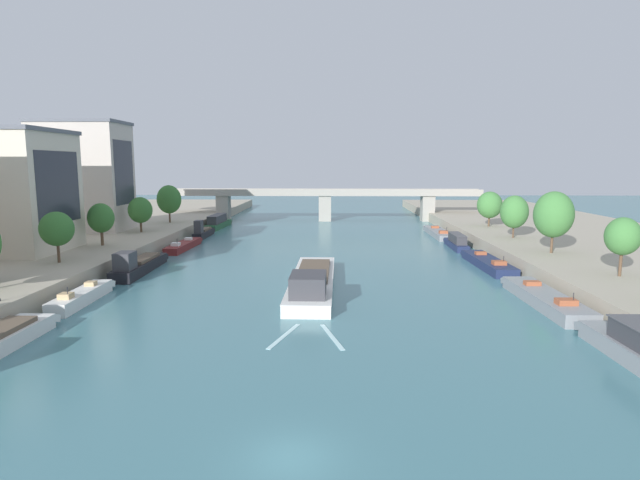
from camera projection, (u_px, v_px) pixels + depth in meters
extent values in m
plane|color=#42757F|center=(291.00, 458.00, 22.63)|extent=(400.00, 400.00, 0.00)
cube|color=#A89E89|center=(47.00, 243.00, 77.92)|extent=(36.00, 170.00, 2.04)
cube|color=#A89E89|center=(602.00, 245.00, 75.86)|extent=(36.00, 170.00, 2.04)
cube|color=silver|center=(313.00, 282.00, 54.10)|extent=(4.52, 22.74, 1.12)
cube|color=silver|center=(317.00, 261.00, 65.64)|extent=(4.04, 1.29, 0.93)
cube|color=silver|center=(313.00, 277.00, 54.01)|extent=(4.61, 22.74, 0.06)
cube|color=#38383D|center=(308.00, 285.00, 46.24)|extent=(3.23, 4.58, 1.91)
cube|color=black|center=(310.00, 276.00, 48.45)|extent=(2.54, 0.06, 0.53)
cube|color=brown|center=(314.00, 270.00, 56.22)|extent=(3.45, 11.84, 0.36)
cylinder|color=#232328|center=(316.00, 287.00, 47.17)|extent=(0.07, 0.07, 1.10)
cube|color=silver|center=(332.00, 336.00, 38.63)|extent=(1.93, 5.88, 0.03)
cube|color=silver|center=(284.00, 336.00, 38.76)|extent=(2.07, 5.85, 0.03)
cube|color=silver|center=(41.00, 318.00, 41.18)|extent=(2.70, 1.25, 0.90)
cube|color=silver|center=(81.00, 297.00, 47.89)|extent=(2.08, 9.84, 1.13)
cube|color=silver|center=(105.00, 283.00, 53.07)|extent=(1.82, 1.27, 0.93)
cube|color=silver|center=(81.00, 291.00, 47.80)|extent=(2.12, 9.84, 0.06)
cube|color=tan|center=(91.00, 284.00, 49.90)|extent=(0.96, 0.92, 0.40)
cube|color=tan|center=(66.00, 296.00, 45.05)|extent=(1.06, 1.12, 0.48)
cylinder|color=#232328|center=(68.00, 293.00, 44.81)|extent=(0.07, 0.07, 1.10)
cube|color=black|center=(140.00, 267.00, 61.86)|extent=(2.68, 13.31, 1.19)
cube|color=black|center=(158.00, 256.00, 68.75)|extent=(2.34, 1.29, 0.96)
cube|color=black|center=(140.00, 262.00, 61.77)|extent=(2.73, 13.31, 0.06)
cube|color=#38383D|center=(125.00, 261.00, 57.16)|extent=(1.88, 2.69, 1.94)
cube|color=black|center=(129.00, 256.00, 58.44)|extent=(1.47, 0.06, 0.54)
cube|color=brown|center=(144.00, 258.00, 63.05)|extent=(2.03, 6.93, 0.36)
cylinder|color=#232328|center=(130.00, 264.00, 57.74)|extent=(0.07, 0.07, 1.10)
cube|color=maroon|center=(183.00, 246.00, 78.71)|extent=(2.54, 11.95, 0.98)
cube|color=maroon|center=(196.00, 240.00, 84.91)|extent=(2.03, 1.29, 0.85)
cube|color=maroon|center=(183.00, 243.00, 78.64)|extent=(2.58, 11.96, 0.06)
cube|color=white|center=(188.00, 239.00, 81.19)|extent=(1.08, 0.94, 0.40)
cube|color=white|center=(176.00, 244.00, 75.31)|extent=(1.19, 1.14, 0.48)
cylinder|color=#232328|center=(177.00, 242.00, 75.01)|extent=(0.07, 0.07, 1.10)
cube|color=black|center=(204.00, 234.00, 92.06)|extent=(1.71, 9.20, 1.06)
cube|color=black|center=(210.00, 230.00, 96.94)|extent=(1.56, 1.24, 0.89)
cube|color=black|center=(204.00, 231.00, 91.98)|extent=(1.74, 9.20, 0.06)
cube|color=#38383D|center=(199.00, 227.00, 88.73)|extent=(1.24, 1.85, 2.20)
cube|color=black|center=(200.00, 224.00, 89.60)|extent=(0.98, 0.04, 0.62)
cube|color=brown|center=(205.00, 229.00, 92.86)|extent=(1.31, 4.79, 0.36)
cylinder|color=#232328|center=(201.00, 230.00, 89.17)|extent=(0.07, 0.07, 1.10)
cube|color=#235633|center=(218.00, 225.00, 105.51)|extent=(2.75, 13.41, 1.07)
cube|color=#235633|center=(226.00, 221.00, 112.42)|extent=(2.24, 1.30, 0.90)
cube|color=#235633|center=(218.00, 222.00, 105.42)|extent=(2.80, 13.41, 0.06)
cube|color=#38383D|center=(217.00, 219.00, 104.65)|extent=(2.18, 8.59, 1.57)
cube|color=#4C4C51|center=(217.00, 215.00, 104.53)|extent=(2.32, 8.86, 0.08)
cylinder|color=#232328|center=(215.00, 222.00, 101.37)|extent=(0.07, 0.07, 1.10)
cube|color=gray|center=(596.00, 326.00, 38.98)|extent=(2.83, 1.29, 0.96)
cube|color=gray|center=(545.00, 299.00, 47.24)|extent=(3.20, 14.25, 1.10)
cube|color=gray|center=(515.00, 280.00, 54.59)|extent=(2.82, 1.28, 0.91)
cube|color=gray|center=(546.00, 293.00, 47.16)|extent=(3.26, 14.25, 0.06)
cube|color=#9E5133|center=(532.00, 283.00, 50.21)|extent=(1.49, 0.93, 0.40)
cube|color=#9E5133|center=(566.00, 302.00, 43.19)|extent=(1.64, 1.13, 0.48)
cylinder|color=#232328|center=(573.00, 299.00, 42.86)|extent=(0.07, 0.07, 1.10)
cube|color=#1E284C|center=(488.00, 263.00, 64.79)|extent=(3.17, 13.98, 1.03)
cube|color=#1E284C|center=(471.00, 253.00, 72.00)|extent=(2.66, 1.30, 0.88)
cube|color=#1E284C|center=(488.00, 259.00, 64.71)|extent=(3.23, 13.99, 0.06)
cube|color=#9E5133|center=(481.00, 253.00, 67.70)|extent=(1.41, 0.94, 0.40)
cube|color=#9E5133|center=(499.00, 263.00, 60.82)|extent=(1.55, 1.14, 0.48)
cylinder|color=#232328|center=(504.00, 261.00, 60.50)|extent=(0.07, 0.07, 1.10)
cube|color=#1E284C|center=(456.00, 245.00, 79.75)|extent=(2.04, 9.86, 0.91)
cube|color=#1E284C|center=(449.00, 240.00, 84.94)|extent=(1.80, 1.23, 0.82)
cube|color=#1E284C|center=(456.00, 242.00, 79.68)|extent=(2.08, 9.86, 0.06)
cube|color=#38383D|center=(457.00, 238.00, 79.10)|extent=(1.64, 6.32, 1.25)
cube|color=#4C4C51|center=(457.00, 234.00, 79.00)|extent=(1.76, 6.51, 0.08)
cylinder|color=#232328|center=(463.00, 241.00, 76.67)|extent=(0.07, 0.07, 1.10)
cube|color=gray|center=(439.00, 233.00, 93.71)|extent=(2.81, 15.25, 0.95)
cube|color=gray|center=(430.00, 227.00, 101.58)|extent=(2.64, 1.21, 0.83)
cube|color=gray|center=(439.00, 230.00, 93.63)|extent=(2.87, 15.25, 0.06)
cube|color=#9E5133|center=(435.00, 227.00, 96.92)|extent=(1.39, 0.90, 0.40)
cube|color=#9E5133|center=(444.00, 232.00, 89.37)|extent=(1.53, 1.10, 0.48)
cylinder|color=#232328|center=(447.00, 230.00, 89.01)|extent=(0.07, 0.07, 1.10)
cylinder|color=brown|center=(58.00, 250.00, 57.03)|extent=(0.31, 0.31, 2.73)
ellipsoid|color=#336B2D|center=(57.00, 229.00, 56.68)|extent=(3.63, 3.63, 3.81)
cylinder|color=brown|center=(102.00, 236.00, 69.27)|extent=(0.39, 0.39, 2.63)
ellipsoid|color=#336B2D|center=(101.00, 218.00, 68.92)|extent=(3.46, 3.46, 3.96)
cylinder|color=brown|center=(141.00, 225.00, 83.04)|extent=(0.34, 0.34, 2.43)
ellipsoid|color=#336B2D|center=(140.00, 210.00, 82.70)|extent=(3.82, 3.82, 4.17)
cylinder|color=brown|center=(170.00, 215.00, 96.91)|extent=(0.33, 0.33, 2.91)
ellipsoid|color=#336B2D|center=(169.00, 199.00, 96.49)|extent=(4.50, 4.50, 5.32)
cylinder|color=brown|center=(621.00, 261.00, 49.97)|extent=(0.30, 0.30, 2.94)
ellipsoid|color=#427F3D|center=(623.00, 236.00, 49.61)|extent=(3.29, 3.29, 3.69)
cylinder|color=brown|center=(552.00, 240.00, 63.28)|extent=(0.31, 0.31, 3.20)
ellipsoid|color=#427F3D|center=(554.00, 214.00, 62.82)|extent=(4.72, 4.72, 5.67)
cylinder|color=brown|center=(513.00, 229.00, 76.44)|extent=(0.25, 0.25, 2.56)
ellipsoid|color=#427F3D|center=(514.00, 212.00, 76.06)|extent=(4.07, 4.07, 4.85)
cylinder|color=brown|center=(489.00, 219.00, 90.71)|extent=(0.33, 0.33, 2.53)
ellipsoid|color=#427F3D|center=(490.00, 205.00, 90.34)|extent=(4.33, 4.33, 4.69)
cube|color=beige|center=(1.00, 193.00, 63.51)|extent=(14.54, 12.29, 14.66)
cube|color=#232833|center=(59.00, 187.00, 63.22)|extent=(0.04, 9.83, 8.80)
cube|color=#BCB2A8|center=(83.00, 178.00, 84.35)|extent=(13.67, 9.34, 17.34)
cube|color=#565B66|center=(80.00, 122.00, 83.06)|extent=(14.08, 9.62, 0.50)
cube|color=#232833|center=(124.00, 173.00, 84.06)|extent=(0.04, 7.47, 10.40)
cube|color=#9E998E|center=(325.00, 194.00, 118.20)|extent=(71.20, 4.40, 0.60)
cube|color=#9E998E|center=(325.00, 191.00, 116.11)|extent=(71.20, 0.30, 0.90)
cube|color=#9E998E|center=(325.00, 191.00, 120.07)|extent=(71.20, 0.30, 0.90)
cube|color=#9E998E|center=(224.00, 208.00, 119.25)|extent=(2.80, 3.60, 5.83)
cube|color=#9E998E|center=(325.00, 208.00, 118.66)|extent=(2.80, 3.60, 5.83)
cube|color=#9E998E|center=(427.00, 208.00, 118.08)|extent=(2.80, 3.60, 5.83)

